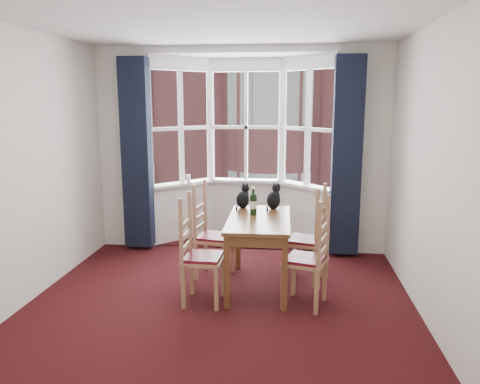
# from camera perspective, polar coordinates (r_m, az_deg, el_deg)

# --- Properties ---
(floor) EXTENTS (4.50, 4.50, 0.00)m
(floor) POSITION_cam_1_polar(r_m,az_deg,el_deg) (4.69, -3.09, -15.17)
(floor) COLOR black
(floor) RESTS_ON ground
(ceiling) EXTENTS (4.50, 4.50, 0.00)m
(ceiling) POSITION_cam_1_polar(r_m,az_deg,el_deg) (4.27, -3.50, 20.84)
(ceiling) COLOR white
(ceiling) RESTS_ON floor
(wall_left) EXTENTS (0.00, 4.50, 4.50)m
(wall_left) POSITION_cam_1_polar(r_m,az_deg,el_deg) (5.00, -26.50, 2.17)
(wall_left) COLOR silver
(wall_left) RESTS_ON floor
(wall_right) EXTENTS (0.00, 4.50, 4.50)m
(wall_right) POSITION_cam_1_polar(r_m,az_deg,el_deg) (4.40, 23.37, 1.35)
(wall_right) COLOR silver
(wall_right) RESTS_ON floor
(wall_near) EXTENTS (4.00, 0.00, 4.00)m
(wall_near) POSITION_cam_1_polar(r_m,az_deg,el_deg) (2.14, -13.55, -7.57)
(wall_near) COLOR silver
(wall_near) RESTS_ON floor
(wall_back_pier_left) EXTENTS (0.70, 0.12, 2.80)m
(wall_back_pier_left) POSITION_cam_1_polar(r_m,az_deg,el_deg) (6.86, -13.82, 5.10)
(wall_back_pier_left) COLOR silver
(wall_back_pier_left) RESTS_ON floor
(wall_back_pier_right) EXTENTS (0.70, 0.12, 2.80)m
(wall_back_pier_right) POSITION_cam_1_polar(r_m,az_deg,el_deg) (6.50, 14.73, 4.76)
(wall_back_pier_right) COLOR silver
(wall_back_pier_right) RESTS_ON floor
(bay_window) EXTENTS (2.76, 0.94, 2.80)m
(bay_window) POSITION_cam_1_polar(r_m,az_deg,el_deg) (6.97, 0.54, 5.52)
(bay_window) COLOR white
(bay_window) RESTS_ON floor
(curtain_left) EXTENTS (0.38, 0.22, 2.60)m
(curtain_left) POSITION_cam_1_polar(r_m,az_deg,el_deg) (6.62, -12.46, 4.52)
(curtain_left) COLOR black
(curtain_left) RESTS_ON floor
(curtain_right) EXTENTS (0.38, 0.22, 2.60)m
(curtain_right) POSITION_cam_1_polar(r_m,az_deg,el_deg) (6.30, 12.86, 4.19)
(curtain_right) COLOR black
(curtain_right) RESTS_ON floor
(dining_table) EXTENTS (0.70, 1.28, 0.80)m
(dining_table) POSITION_cam_1_polar(r_m,az_deg,el_deg) (5.20, 2.33, -4.44)
(dining_table) COLOR brown
(dining_table) RESTS_ON floor
(chair_left_near) EXTENTS (0.41, 0.43, 0.92)m
(chair_left_near) POSITION_cam_1_polar(r_m,az_deg,el_deg) (4.90, -5.54, -8.07)
(chair_left_near) COLOR #A3744F
(chair_left_near) RESTS_ON floor
(chair_left_far) EXTENTS (0.46, 0.48, 0.92)m
(chair_left_far) POSITION_cam_1_polar(r_m,az_deg,el_deg) (5.60, -4.00, -5.57)
(chair_left_far) COLOR #A3744F
(chair_left_far) RESTS_ON floor
(chair_right_near) EXTENTS (0.50, 0.52, 0.92)m
(chair_right_near) POSITION_cam_1_polar(r_m,az_deg,el_deg) (4.83, 8.99, -8.43)
(chair_right_near) COLOR #A3744F
(chair_right_near) RESTS_ON floor
(chair_right_far) EXTENTS (0.50, 0.52, 0.92)m
(chair_right_far) POSITION_cam_1_polar(r_m,az_deg,el_deg) (5.47, 8.79, -6.08)
(chair_right_far) COLOR #A3744F
(chair_right_far) RESTS_ON floor
(cat_left) EXTENTS (0.21, 0.25, 0.30)m
(cat_left) POSITION_cam_1_polar(r_m,az_deg,el_deg) (5.64, 0.37, -0.76)
(cat_left) COLOR black
(cat_left) RESTS_ON dining_table
(cat_right) EXTENTS (0.23, 0.26, 0.31)m
(cat_right) POSITION_cam_1_polar(r_m,az_deg,el_deg) (5.60, 4.15, -0.83)
(cat_right) COLOR black
(cat_right) RESTS_ON dining_table
(wine_bottle) EXTENTS (0.08, 0.08, 0.31)m
(wine_bottle) POSITION_cam_1_polar(r_m,az_deg,el_deg) (5.28, 1.63, -1.34)
(wine_bottle) COLOR black
(wine_bottle) RESTS_ON dining_table
(candle_tall) EXTENTS (0.06, 0.06, 0.12)m
(candle_tall) POSITION_cam_1_polar(r_m,az_deg,el_deg) (7.02, -6.31, 1.62)
(candle_tall) COLOR white
(candle_tall) RESTS_ON bay_window
(street) EXTENTS (80.00, 80.00, 0.00)m
(street) POSITION_cam_1_polar(r_m,az_deg,el_deg) (37.29, 5.19, -1.51)
(street) COLOR #333335
(street) RESTS_ON ground
(tenement_building) EXTENTS (18.40, 7.80, 15.20)m
(tenement_building) POSITION_cam_1_polar(r_m,az_deg,el_deg) (18.18, 4.25, 9.52)
(tenement_building) COLOR #954E4C
(tenement_building) RESTS_ON street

